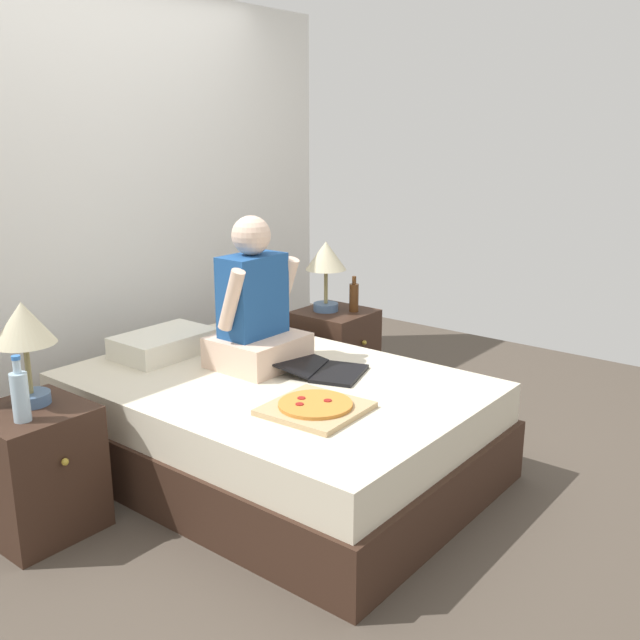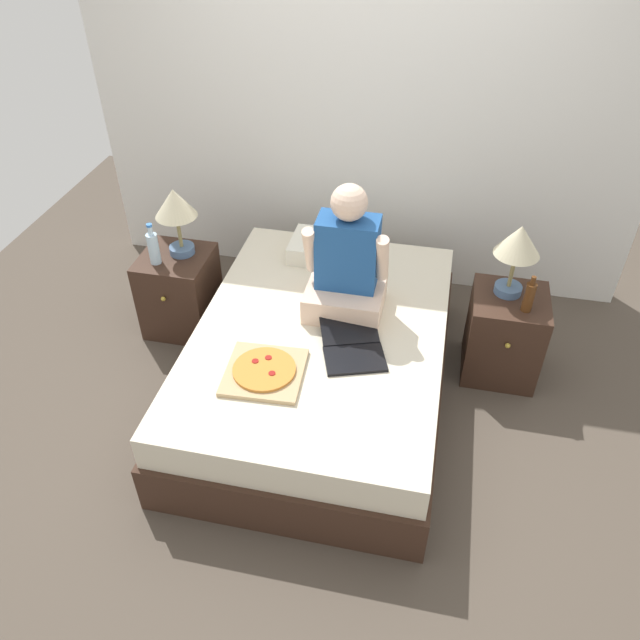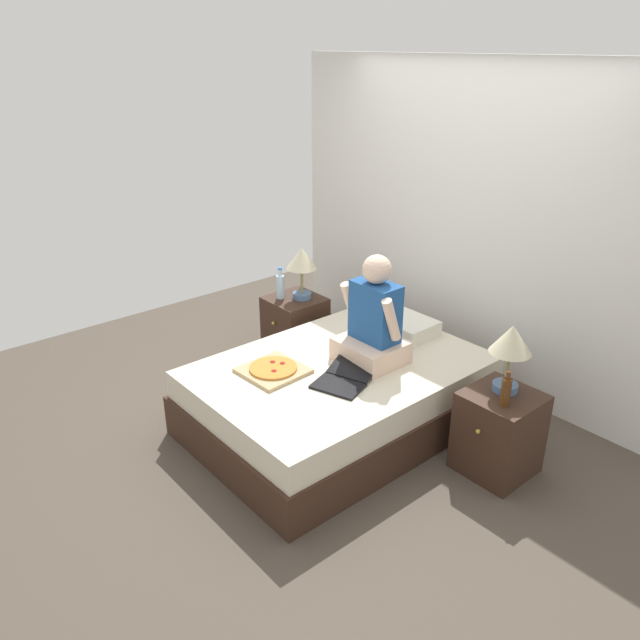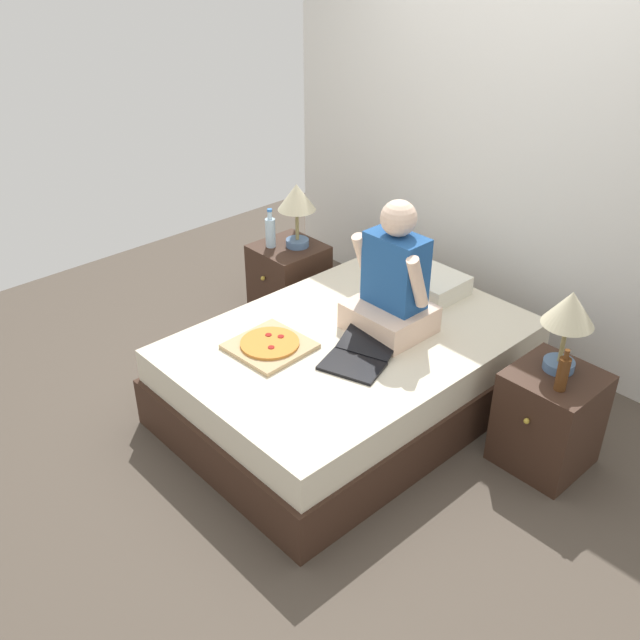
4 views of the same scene
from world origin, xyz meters
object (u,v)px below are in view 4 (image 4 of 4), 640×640
at_px(nightstand_left, 289,282).
at_px(person_seated, 393,284).
at_px(lamp_on_right_nightstand, 569,314).
at_px(nightstand_right, 549,419).
at_px(bed, 350,372).
at_px(beer_bottle, 563,373).
at_px(laptop, 358,358).
at_px(lamp_on_left_nightstand, 297,202).
at_px(pizza_box, 270,345).
at_px(water_bottle, 270,232).

xyz_separation_m(nightstand_left, person_seated, (1.16, -0.21, 0.51)).
bearing_deg(lamp_on_right_nightstand, nightstand_right, -59.07).
bearing_deg(bed, nightstand_left, 157.65).
xyz_separation_m(beer_bottle, person_seated, (-1.02, -0.11, 0.13)).
bearing_deg(laptop, lamp_on_left_nightstand, 152.39).
height_order(bed, nightstand_left, nightstand_left).
height_order(person_seated, pizza_box, person_seated).
relative_size(bed, pizza_box, 4.83).
bearing_deg(beer_bottle, nightstand_right, 125.01).
distance_m(lamp_on_left_nightstand, pizza_box, 1.27).
bearing_deg(nightstand_left, beer_bottle, -2.63).
bearing_deg(pizza_box, bed, 64.10).
height_order(lamp_on_left_nightstand, nightstand_right, lamp_on_left_nightstand).
relative_size(person_seated, pizza_box, 1.85).
relative_size(water_bottle, lamp_on_right_nightstand, 0.61).
bearing_deg(nightstand_left, lamp_on_left_nightstand, 51.37).
height_order(bed, lamp_on_right_nightstand, lamp_on_right_nightstand).
height_order(beer_bottle, laptop, beer_bottle).
height_order(nightstand_right, lamp_on_right_nightstand, lamp_on_right_nightstand).
height_order(bed, water_bottle, water_bottle).
distance_m(bed, beer_bottle, 1.24).
height_order(nightstand_right, person_seated, person_seated).
relative_size(lamp_on_left_nightstand, beer_bottle, 1.96).
bearing_deg(nightstand_right, beer_bottle, -54.99).
xyz_separation_m(water_bottle, pizza_box, (0.93, -0.77, -0.15)).
bearing_deg(nightstand_left, person_seated, -10.28).
relative_size(lamp_on_right_nightstand, laptop, 0.91).
bearing_deg(laptop, nightstand_right, 35.10).
relative_size(nightstand_left, lamp_on_right_nightstand, 1.25).
relative_size(lamp_on_right_nightstand, beer_bottle, 1.96).
bearing_deg(lamp_on_right_nightstand, bed, -154.73).
distance_m(laptop, pizza_box, 0.50).
height_order(bed, person_seated, person_seated).
xyz_separation_m(water_bottle, laptop, (1.35, -0.50, -0.15)).
relative_size(lamp_on_left_nightstand, water_bottle, 1.63).
bearing_deg(bed, nightstand_right, 22.35).
bearing_deg(laptop, water_bottle, 159.57).
xyz_separation_m(nightstand_left, pizza_box, (0.85, -0.86, 0.24)).
height_order(water_bottle, person_seated, person_seated).
bearing_deg(lamp_on_right_nightstand, laptop, -141.68).
distance_m(water_bottle, laptop, 1.45).
distance_m(beer_bottle, person_seated, 1.04).
bearing_deg(bed, lamp_on_right_nightstand, 25.27).
bearing_deg(water_bottle, beer_bottle, -0.25).
xyz_separation_m(lamp_on_left_nightstand, laptop, (1.23, -0.64, -0.37)).
distance_m(lamp_on_right_nightstand, pizza_box, 1.57).
relative_size(beer_bottle, person_seated, 0.29).
bearing_deg(water_bottle, lamp_on_right_nightstand, 3.71).
height_order(lamp_on_right_nightstand, pizza_box, lamp_on_right_nightstand).
bearing_deg(nightstand_left, laptop, -25.03).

